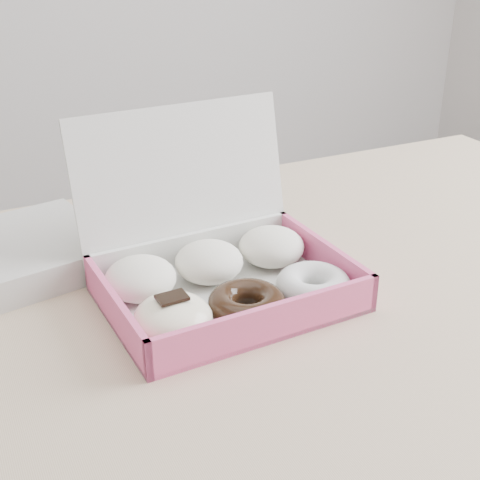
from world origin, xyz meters
name	(u,v)px	position (x,y,z in m)	size (l,w,h in m)	color
table	(329,311)	(0.00, 0.00, 0.67)	(1.20, 0.80, 0.75)	tan
donut_box	(218,271)	(-0.18, -0.01, 0.79)	(0.32, 0.28, 0.22)	silver
newspapers	(6,258)	(-0.42, 0.18, 0.77)	(0.26, 0.21, 0.04)	silver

